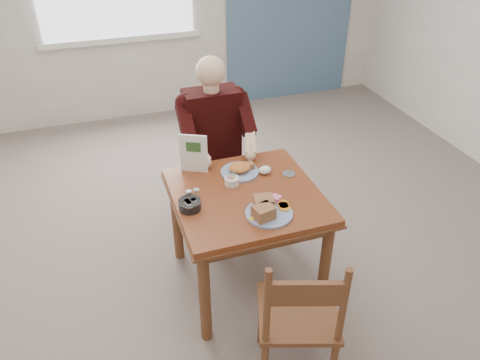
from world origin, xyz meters
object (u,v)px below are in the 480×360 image
object	(u,v)px
table	(246,207)
near_plate	(267,210)
chair_far	(213,167)
diner	(215,135)
far_plate	(240,169)
chair_near	(299,318)

from	to	relation	value
table	near_plate	xyz separation A→B (m)	(0.04, -0.25, 0.15)
chair_far	near_plate	xyz separation A→B (m)	(0.04, -1.04, 0.31)
diner	far_plate	bearing A→B (deg)	-84.98
chair_far	near_plate	size ratio (longest dim) A/B	3.10
diner	near_plate	size ratio (longest dim) A/B	4.52
near_plate	chair_far	bearing A→B (deg)	92.20
chair_near	near_plate	distance (m)	0.63
chair_far	chair_near	size ratio (longest dim) A/B	1.00
near_plate	far_plate	size ratio (longest dim) A/B	1.20
diner	far_plate	xyz separation A→B (m)	(0.04, -0.47, -0.04)
chair_near	far_plate	world-z (taller)	chair_near
table	chair_far	world-z (taller)	chair_far
far_plate	diner	bearing A→B (deg)	95.02
chair_far	near_plate	distance (m)	1.09
diner	far_plate	distance (m)	0.47
diner	near_plate	distance (m)	0.96
table	chair_far	size ratio (longest dim) A/B	0.97
near_plate	table	bearing A→B (deg)	99.21
table	far_plate	world-z (taller)	far_plate
table	chair_near	xyz separation A→B (m)	(0.01, -0.80, -0.16)
far_plate	near_plate	bearing A→B (deg)	-90.14
near_plate	far_plate	world-z (taller)	near_plate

